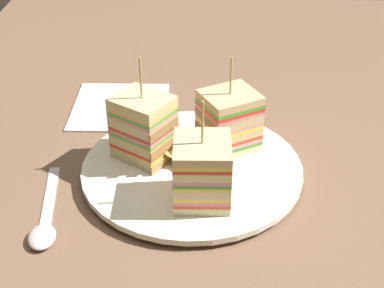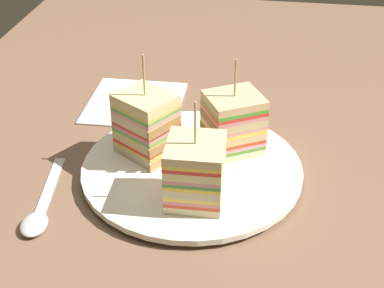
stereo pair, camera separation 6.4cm
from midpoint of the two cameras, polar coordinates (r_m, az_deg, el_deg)
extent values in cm
cube|color=brown|center=(67.36, -2.74, -3.79)|extent=(126.81, 80.36, 1.80)
cylinder|color=white|center=(66.66, -2.77, -2.97)|extent=(15.90, 15.90, 0.58)
cylinder|color=white|center=(66.28, -2.78, -2.52)|extent=(25.65, 25.65, 0.71)
cube|color=beige|center=(69.21, 1.00, 0.02)|extent=(7.92, 8.17, 0.91)
cube|color=#B2844C|center=(68.04, -1.27, -0.62)|extent=(4.88, 2.90, 0.91)
cube|color=#4B9535|center=(68.84, 1.01, 0.50)|extent=(7.92, 8.17, 0.45)
cube|color=pink|center=(68.60, 1.01, 0.81)|extent=(7.92, 8.17, 0.45)
cube|color=red|center=(68.36, 1.01, 1.13)|extent=(7.92, 8.17, 0.45)
cube|color=#D7B57D|center=(68.01, 1.02, 1.62)|extent=(7.92, 8.17, 0.91)
cube|color=#9E7242|center=(66.82, -1.30, 0.99)|extent=(4.88, 2.90, 0.91)
cube|color=yellow|center=(67.66, 1.02, 2.11)|extent=(7.92, 8.17, 0.45)
cube|color=#DA938A|center=(67.43, 1.03, 2.44)|extent=(7.92, 8.17, 0.45)
cube|color=#D0BA89|center=(67.09, 1.03, 2.94)|extent=(7.92, 8.17, 0.91)
cube|color=#9E7242|center=(65.88, -1.32, 2.33)|extent=(4.88, 2.90, 0.91)
cube|color=pink|center=(66.75, 1.04, 3.44)|extent=(7.92, 8.17, 0.45)
cube|color=red|center=(66.53, 1.04, 3.78)|extent=(7.92, 8.17, 0.45)
cube|color=green|center=(66.31, 1.05, 4.12)|extent=(7.92, 8.17, 0.45)
cube|color=#DCB481|center=(65.99, 1.05, 4.63)|extent=(7.92, 8.17, 0.91)
cylinder|color=tan|center=(64.73, 1.08, 6.78)|extent=(0.24, 0.24, 4.59)
cube|color=beige|center=(68.12, -7.47, -0.78)|extent=(7.84, 8.12, 1.13)
cube|color=#B2844C|center=(66.40, -5.48, -1.61)|extent=(4.53, 3.01, 1.13)
cube|color=#F0BE51|center=(67.70, -7.52, -0.24)|extent=(7.84, 8.12, 0.40)
cube|color=red|center=(67.48, -7.54, 0.05)|extent=(7.84, 8.12, 0.40)
cube|color=#D7BE7A|center=(67.07, -7.59, 0.60)|extent=(7.84, 8.12, 1.13)
cube|color=#9E7242|center=(65.33, -5.57, -0.21)|extent=(4.53, 3.01, 1.13)
cube|color=#5DA344|center=(66.67, -7.64, 1.16)|extent=(7.84, 8.12, 0.40)
cube|color=#DA868A|center=(66.46, -7.66, 1.45)|extent=(7.84, 8.12, 0.40)
cube|color=#CA3E26|center=(66.25, -7.69, 1.75)|extent=(7.84, 8.12, 0.40)
cube|color=beige|center=(65.86, -7.73, 2.32)|extent=(7.84, 8.12, 1.13)
cube|color=#9E7242|center=(64.09, -5.68, 1.53)|extent=(4.53, 3.01, 1.13)
cube|color=pink|center=(65.48, -7.78, 2.89)|extent=(7.84, 8.12, 0.40)
cube|color=#5EAD4A|center=(65.28, -7.81, 3.20)|extent=(7.84, 8.12, 0.40)
cube|color=#E4BF64|center=(65.09, -7.84, 3.51)|extent=(7.84, 8.12, 0.40)
cube|color=beige|center=(64.72, -7.89, 4.10)|extent=(7.84, 8.12, 1.13)
cylinder|color=tan|center=(63.33, -8.09, 6.50)|extent=(0.24, 0.24, 4.92)
cube|color=beige|center=(60.96, -2.05, -5.17)|extent=(6.40, 6.07, 0.92)
cube|color=#B2844C|center=(63.40, -1.93, -3.46)|extent=(0.41, 5.79, 0.92)
cube|color=#E14A2B|center=(60.56, -2.06, -4.67)|extent=(6.40, 6.07, 0.42)
cube|color=pink|center=(60.30, -2.07, -4.36)|extent=(6.40, 6.07, 0.42)
cube|color=#FCDA52|center=(60.05, -2.07, -4.04)|extent=(6.40, 6.07, 0.42)
cube|color=beige|center=(59.65, -2.09, -3.53)|extent=(6.40, 6.07, 0.92)
cube|color=#B2844C|center=(62.14, -1.97, -1.86)|extent=(0.41, 5.79, 0.92)
cube|color=yellow|center=(59.26, -2.10, -3.01)|extent=(6.40, 6.07, 0.42)
cube|color=#4C9B42|center=(59.02, -2.11, -2.69)|extent=(6.40, 6.07, 0.42)
cube|color=pink|center=(58.78, -2.12, -2.36)|extent=(6.40, 6.07, 0.42)
cube|color=beige|center=(58.40, -2.13, -1.82)|extent=(6.40, 6.07, 0.92)
cube|color=#9E7242|center=(60.93, -2.01, -0.19)|extent=(0.41, 5.79, 0.92)
cube|color=red|center=(58.02, -2.14, -1.28)|extent=(6.40, 6.07, 0.42)
cube|color=#EED450|center=(57.79, -2.15, -0.94)|extent=(6.40, 6.07, 0.42)
cube|color=#CFBD8B|center=(57.42, -2.16, -0.39)|extent=(6.40, 6.07, 0.92)
cylinder|color=tan|center=(55.90, -2.22, 2.05)|extent=(0.24, 0.24, 4.78)
cylinder|color=#D9B057|center=(65.87, -2.89, -2.08)|extent=(5.33, 5.31, 0.86)
cylinder|color=#E9C963|center=(65.53, -2.95, -1.76)|extent=(4.17, 4.16, 0.81)
cylinder|color=#E0D574|center=(66.51, -4.05, -0.66)|extent=(5.52, 5.51, 0.64)
cube|color=silver|center=(66.09, -16.80, -5.12)|extent=(11.15, 2.76, 0.25)
ellipsoid|color=silver|center=(60.49, -17.82, -8.96)|extent=(4.24, 3.32, 1.00)
cube|color=silver|center=(81.40, -9.47, 3.75)|extent=(13.95, 13.41, 0.50)
camera|label=1|loc=(0.03, -92.86, -1.85)|focal=53.24mm
camera|label=2|loc=(0.03, 87.14, 1.85)|focal=53.24mm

